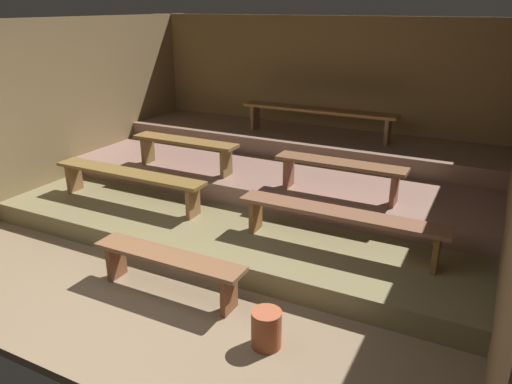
# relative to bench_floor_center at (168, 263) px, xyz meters

# --- Properties ---
(ground) EXTENTS (6.29, 5.73, 0.08)m
(ground) POSITION_rel_bench_floor_center_xyz_m (-0.08, 1.63, -0.35)
(ground) COLOR #7D674E
(wall_back) EXTENTS (6.29, 0.06, 2.34)m
(wall_back) POSITION_rel_bench_floor_center_xyz_m (-0.08, 4.12, 0.86)
(wall_back) COLOR olive
(wall_back) RESTS_ON ground
(wall_left) EXTENTS (0.06, 5.73, 2.34)m
(wall_left) POSITION_rel_bench_floor_center_xyz_m (-2.85, 1.63, 0.86)
(wall_left) COLOR olive
(wall_left) RESTS_ON ground
(platform_lower) EXTENTS (5.49, 3.74, 0.23)m
(platform_lower) POSITION_rel_bench_floor_center_xyz_m (-0.08, 2.23, -0.20)
(platform_lower) COLOR olive
(platform_lower) RESTS_ON ground
(platform_middle) EXTENTS (5.49, 2.51, 0.23)m
(platform_middle) POSITION_rel_bench_floor_center_xyz_m (-0.08, 2.84, 0.04)
(platform_middle) COLOR #866356
(platform_middle) RESTS_ON platform_lower
(platform_upper) EXTENTS (5.49, 1.18, 0.23)m
(platform_upper) POSITION_rel_bench_floor_center_xyz_m (-0.08, 3.50, 0.27)
(platform_upper) COLOR #7E614F
(platform_upper) RESTS_ON platform_middle
(bench_floor_center) EXTENTS (1.50, 0.28, 0.40)m
(bench_floor_center) POSITION_rel_bench_floor_center_xyz_m (0.00, 0.00, 0.00)
(bench_floor_center) COLOR brown
(bench_floor_center) RESTS_ON ground
(bench_lower_left) EXTENTS (2.06, 0.28, 0.40)m
(bench_lower_left) POSITION_rel_bench_floor_center_xyz_m (-1.39, 1.11, 0.25)
(bench_lower_left) COLOR brown
(bench_lower_left) RESTS_ON platform_lower
(bench_lower_right) EXTENTS (2.06, 0.28, 0.40)m
(bench_lower_right) POSITION_rel_bench_floor_center_xyz_m (1.23, 1.11, 0.25)
(bench_lower_right) COLOR brown
(bench_lower_right) RESTS_ON platform_lower
(bench_middle_left) EXTENTS (1.47, 0.28, 0.40)m
(bench_middle_left) POSITION_rel_bench_floor_center_xyz_m (-1.12, 1.91, 0.47)
(bench_middle_left) COLOR brown
(bench_middle_left) RESTS_ON platform_middle
(bench_middle_right) EXTENTS (1.47, 0.28, 0.40)m
(bench_middle_right) POSITION_rel_bench_floor_center_xyz_m (0.96, 1.91, 0.47)
(bench_middle_right) COLOR brown
(bench_middle_right) RESTS_ON platform_middle
(bench_upper_center) EXTENTS (2.25, 0.28, 0.40)m
(bench_upper_center) POSITION_rel_bench_floor_center_xyz_m (0.12, 3.45, 0.72)
(bench_upper_center) COLOR brown
(bench_upper_center) RESTS_ON platform_upper
(pail_floor) EXTENTS (0.24, 0.24, 0.31)m
(pail_floor) POSITION_rel_bench_floor_center_xyz_m (1.11, -0.27, -0.16)
(pail_floor) COLOR #9E4C2D
(pail_floor) RESTS_ON ground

